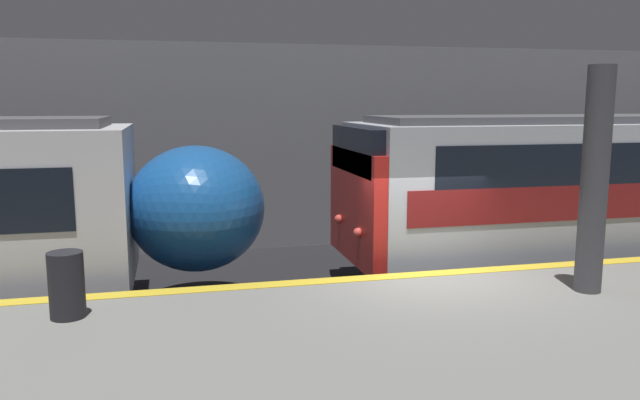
{
  "coord_description": "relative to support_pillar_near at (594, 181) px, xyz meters",
  "views": [
    {
      "loc": [
        -3.97,
        -9.08,
        3.77
      ],
      "look_at": [
        -1.61,
        0.83,
        2.14
      ],
      "focal_mm": 35.0,
      "sensor_mm": 36.0,
      "label": 1
    }
  ],
  "objects": [
    {
      "name": "support_pillar_near",
      "position": [
        0.0,
        0.0,
        0.0
      ],
      "size": [
        0.38,
        0.38,
        3.22
      ],
      "color": "#47474C",
      "rests_on": "platform"
    },
    {
      "name": "station_rear_barrier",
      "position": [
        -1.82,
        8.11,
        -0.07
      ],
      "size": [
        50.0,
        0.15,
        5.17
      ],
      "color": "gray",
      "rests_on": "ground"
    },
    {
      "name": "ground_plane",
      "position": [
        -1.82,
        1.5,
        -2.65
      ],
      "size": [
        120.0,
        120.0,
        0.0
      ],
      "primitive_type": "plane",
      "color": "black"
    },
    {
      "name": "trash_bin",
      "position": [
        -7.15,
        0.55,
        -1.18
      ],
      "size": [
        0.44,
        0.44,
        0.85
      ],
      "color": "#232328",
      "rests_on": "platform"
    },
    {
      "name": "platform",
      "position": [
        -1.82,
        -0.93,
        -2.13
      ],
      "size": [
        40.0,
        4.87,
        1.05
      ],
      "color": "slate",
      "rests_on": "ground"
    }
  ]
}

